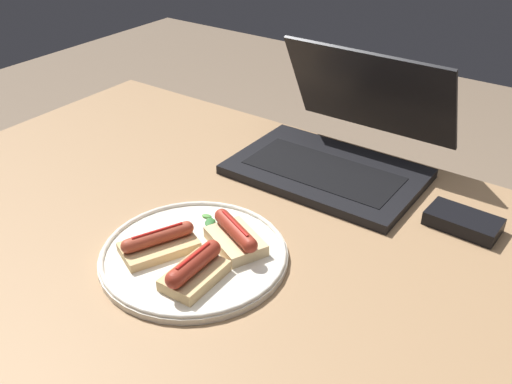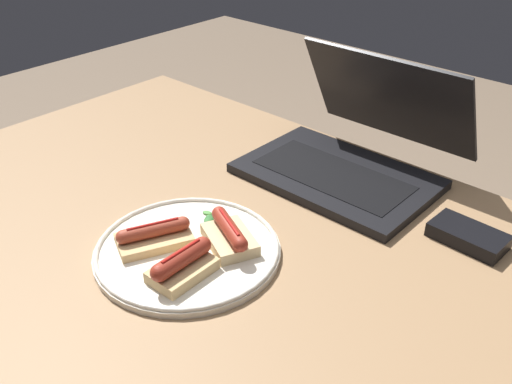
# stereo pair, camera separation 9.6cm
# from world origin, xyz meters

# --- Properties ---
(desk) EXTENTS (1.32, 0.84, 0.72)m
(desk) POSITION_xyz_m (0.00, 0.00, 0.64)
(desk) COLOR #93704C
(desk) RESTS_ON ground_plane
(laptop) EXTENTS (0.36, 0.35, 0.22)m
(laptop) POSITION_xyz_m (0.05, 0.31, 0.76)
(laptop) COLOR black
(laptop) RESTS_ON desk
(plate) EXTENTS (0.30, 0.30, 0.02)m
(plate) POSITION_xyz_m (0.01, -0.09, 0.72)
(plate) COLOR silver
(plate) RESTS_ON desk
(sausage_toast_left) EXTENTS (0.11, 0.13, 0.04)m
(sausage_toast_left) POSITION_xyz_m (-0.04, -0.12, 0.74)
(sausage_toast_left) COLOR tan
(sausage_toast_left) RESTS_ON plate
(sausage_toast_middle) EXTENTS (0.06, 0.11, 0.05)m
(sausage_toast_middle) POSITION_xyz_m (0.05, -0.14, 0.75)
(sausage_toast_middle) COLOR tan
(sausage_toast_middle) RESTS_ON plate
(sausage_toast_right) EXTENTS (0.12, 0.10, 0.05)m
(sausage_toast_right) POSITION_xyz_m (0.05, -0.04, 0.75)
(sausage_toast_right) COLOR #D6B784
(sausage_toast_right) RESTS_ON plate
(salad_pile) EXTENTS (0.07, 0.04, 0.01)m
(salad_pile) POSITION_xyz_m (-0.02, -0.01, 0.73)
(salad_pile) COLOR #4C8E3D
(salad_pile) RESTS_ON plate
(external_drive) EXTENTS (0.12, 0.07, 0.02)m
(external_drive) POSITION_xyz_m (0.32, 0.24, 0.73)
(external_drive) COLOR black
(external_drive) RESTS_ON desk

